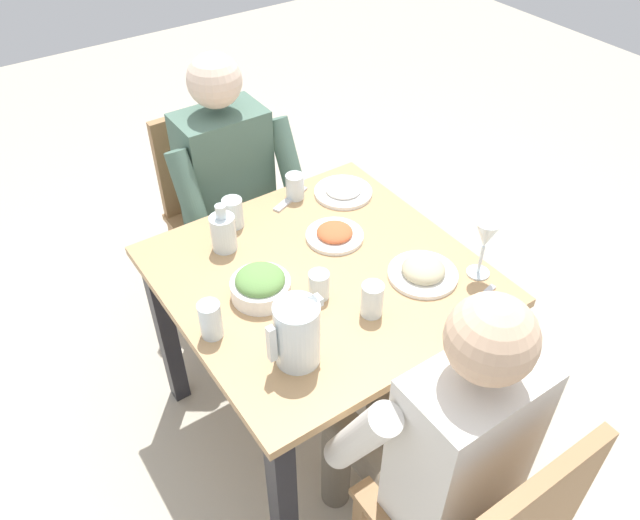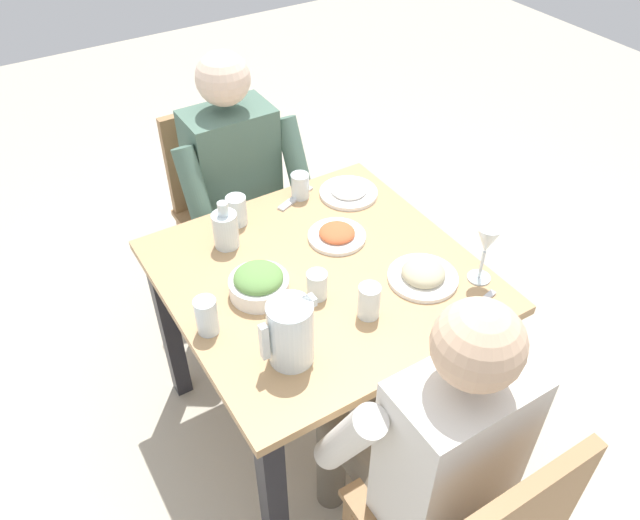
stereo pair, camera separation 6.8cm
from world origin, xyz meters
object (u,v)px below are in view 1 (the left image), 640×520
Objects in this scene: water_pitcher at (297,333)px; water_glass_near_left at (319,285)px; dining_table at (321,301)px; water_glass_by_pitcher at (372,300)px; plate_yoghurt at (343,191)px; wine_glass at (486,237)px; diner_far at (433,433)px; salad_bowl at (261,285)px; plate_beans at (423,271)px; water_glass_center at (211,320)px; diner_near at (239,200)px; chair_near at (218,205)px; water_glass_far_right at (233,213)px; oil_carafe at (224,234)px; plate_rice_curry at (335,234)px; water_glass_near_right at (295,186)px.

water_glass_near_left is at bearing -137.56° from water_pitcher.
dining_table is 0.29m from water_glass_by_pitcher.
wine_glass reaches higher than plate_yoghurt.
diner_far is 13.75× the size of water_glass_near_left.
salad_bowl reaches higher than plate_beans.
diner_near is at bearing -123.50° from water_glass_center.
plate_beans is at bearing -173.22° from water_pitcher.
chair_near is 0.53m from water_glass_far_right.
salad_bowl is 0.86× the size of plate_yoghurt.
water_glass_by_pitcher is (0.01, 0.81, 0.14)m from diner_near.
oil_carafe is at bearing -93.40° from salad_bowl.
water_glass_far_right reaches higher than water_glass_near_left.
water_glass_near_left is 0.44× the size of wine_glass.
water_glass_far_right is at bearing -45.65° from plate_rice_curry.
plate_beans reaches higher than plate_yoghurt.
wine_glass is at bearing 172.28° from water_glass_by_pitcher.
wine_glass reaches higher than water_glass_center.
diner_far is at bearing 68.00° from plate_yoghurt.
chair_near is 0.25m from diner_near.
plate_beans is 0.65m from water_glass_center.
plate_yoghurt is (-0.50, -0.28, -0.03)m from salad_bowl.
dining_table is at bearing -127.14° from water_glass_near_left.
salad_bowl is at bearing 16.59° from plate_rice_curry.
water_glass_by_pitcher is at bearing 102.30° from water_glass_far_right.
diner_far is (0.08, 1.37, 0.15)m from chair_near.
wine_glass is (-0.36, 1.06, 0.37)m from chair_near.
wine_glass is (-0.63, 0.03, 0.05)m from water_pitcher.
oil_carafe reaches higher than water_glass_near_right.
water_glass_by_pitcher is at bearing -102.04° from diner_far.
water_glass_center is 0.37m from oil_carafe.
water_glass_center is (0.39, 0.04, 0.18)m from dining_table.
chair_near is at bearing -116.50° from water_glass_center.
salad_bowl reaches higher than plate_rice_curry.
salad_bowl is 1.07× the size of oil_carafe.
water_glass_near_left is (0.31, -0.11, 0.02)m from plate_beans.
plate_beans is at bearing 99.59° from water_glass_near_right.
salad_bowl is at bearing -98.93° from water_pitcher.
diner_far reaches higher than plate_yoghurt.
diner_near is at bearing -92.63° from dining_table.
plate_beans is 0.32m from plate_rice_curry.
water_pitcher is 1.16× the size of oil_carafe.
plate_yoghurt is (-0.27, 0.49, 0.24)m from chair_near.
water_glass_far_right is at bearing -86.97° from diner_far.
diner_near reaches higher than oil_carafe.
water_glass_by_pitcher is at bearing 156.14° from water_glass_center.
diner_far is 10.57× the size of water_glass_center.
chair_near is 8.76× the size of water_glass_far_right.
salad_bowl is 0.17m from water_glass_near_left.
diner_near is at bearing -123.96° from oil_carafe.
dining_table is 0.44m from plate_yoghurt.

